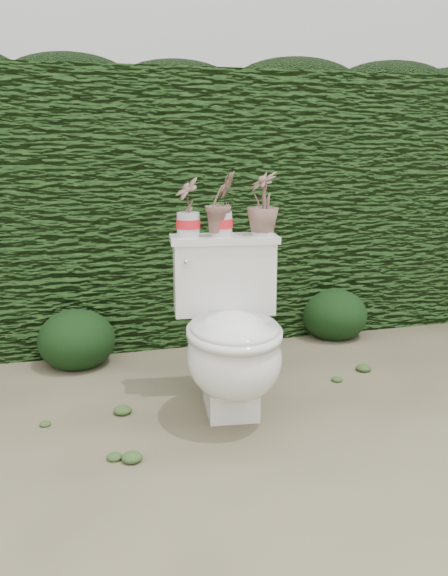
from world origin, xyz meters
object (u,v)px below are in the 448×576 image
object	(u,v)px
toilet	(231,338)
potted_plant_left	(188,209)
potted_plant_right	(263,205)
potted_plant_center	(221,205)

from	to	relation	value
toilet	potted_plant_left	distance (m)	0.62
potted_plant_left	potted_plant_right	world-z (taller)	potted_plant_right
potted_plant_left	potted_plant_right	size ratio (longest dim) A/B	0.91
potted_plant_left	potted_plant_right	xyz separation A→B (m)	(0.34, -0.05, 0.01)
potted_plant_left	potted_plant_center	xyz separation A→B (m)	(0.15, -0.02, 0.01)
potted_plant_left	potted_plant_center	distance (m)	0.15
toilet	potted_plant_right	xyz separation A→B (m)	(0.21, 0.21, 0.56)
toilet	potted_plant_left	world-z (taller)	potted_plant_left
toilet	potted_plant_left	bearing A→B (deg)	124.66
toilet	potted_plant_center	distance (m)	0.61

